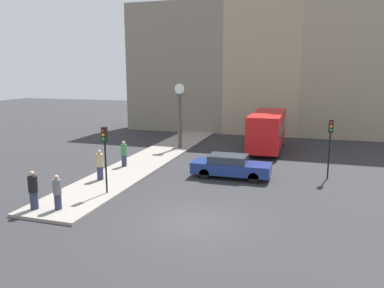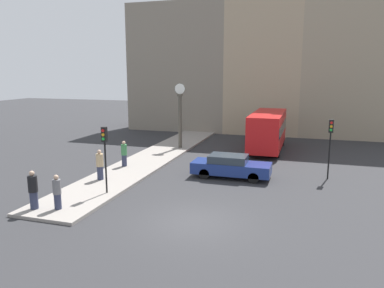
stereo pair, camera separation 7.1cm
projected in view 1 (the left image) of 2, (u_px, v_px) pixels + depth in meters
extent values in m
plane|color=#2D2D30|center=(193.00, 221.00, 15.98)|extent=(120.00, 120.00, 0.00)
cube|color=gray|center=(156.00, 156.00, 28.03)|extent=(3.30, 25.87, 0.15)
cube|color=gray|center=(180.00, 68.00, 40.77)|extent=(10.57, 5.00, 13.27)
cube|color=tan|center=(264.00, 62.00, 38.03)|extent=(7.41, 5.00, 14.55)
cube|color=gray|center=(361.00, 56.00, 35.29)|extent=(10.82, 5.00, 15.53)
cube|color=navy|center=(231.00, 168.00, 22.45)|extent=(4.68, 1.73, 0.67)
cube|color=#2D3842|center=(228.00, 159.00, 22.40)|extent=(2.25, 1.55, 0.45)
cylinder|color=black|center=(257.00, 171.00, 22.79)|extent=(0.63, 0.22, 0.63)
cylinder|color=black|center=(253.00, 178.00, 21.38)|extent=(0.63, 0.22, 0.63)
cylinder|color=black|center=(211.00, 168.00, 23.63)|extent=(0.63, 0.22, 0.63)
cylinder|color=black|center=(204.00, 174.00, 22.22)|extent=(0.63, 0.22, 0.63)
cube|color=red|center=(267.00, 129.00, 30.01)|extent=(2.36, 7.62, 2.71)
cube|color=#1E232D|center=(267.00, 127.00, 29.98)|extent=(2.38, 7.47, 0.80)
cylinder|color=black|center=(282.00, 140.00, 32.17)|extent=(0.28, 0.90, 0.90)
cylinder|color=black|center=(258.00, 139.00, 32.77)|extent=(0.28, 0.90, 0.90)
cylinder|color=black|center=(277.00, 152.00, 27.74)|extent=(0.28, 0.90, 0.90)
cylinder|color=black|center=(249.00, 150.00, 28.34)|extent=(0.28, 0.90, 0.90)
cylinder|color=black|center=(106.00, 168.00, 19.03)|extent=(0.09, 0.09, 2.67)
cube|color=black|center=(104.00, 134.00, 18.70)|extent=(0.26, 0.20, 0.76)
cylinder|color=red|center=(103.00, 131.00, 18.55)|extent=(0.15, 0.04, 0.15)
cylinder|color=orange|center=(103.00, 135.00, 18.59)|extent=(0.15, 0.04, 0.15)
cylinder|color=green|center=(103.00, 139.00, 18.63)|extent=(0.15, 0.04, 0.15)
cylinder|color=black|center=(329.00, 156.00, 22.06)|extent=(0.09, 0.09, 2.79)
cube|color=black|center=(331.00, 126.00, 21.72)|extent=(0.26, 0.20, 0.76)
cylinder|color=red|center=(331.00, 123.00, 21.57)|extent=(0.15, 0.04, 0.15)
cylinder|color=orange|center=(331.00, 126.00, 21.61)|extent=(0.15, 0.04, 0.15)
cylinder|color=green|center=(331.00, 130.00, 21.65)|extent=(0.15, 0.04, 0.15)
cylinder|color=#4C473D|center=(180.00, 122.00, 30.26)|extent=(0.28, 0.28, 4.20)
cube|color=#4C473D|center=(180.00, 95.00, 29.85)|extent=(0.37, 0.37, 0.17)
cylinder|color=#4C473D|center=(180.00, 89.00, 29.75)|extent=(0.90, 0.04, 0.90)
cylinder|color=white|center=(180.00, 89.00, 29.75)|extent=(0.84, 0.06, 0.84)
cylinder|color=#2D334C|center=(124.00, 161.00, 24.62)|extent=(0.33, 0.33, 0.75)
cylinder|color=#387A47|center=(124.00, 150.00, 24.48)|extent=(0.39, 0.39, 0.70)
sphere|color=tan|center=(124.00, 143.00, 24.39)|extent=(0.23, 0.23, 0.23)
cylinder|color=#2D334C|center=(34.00, 200.00, 16.95)|extent=(0.36, 0.36, 0.80)
cylinder|color=black|center=(33.00, 184.00, 16.80)|extent=(0.42, 0.42, 0.75)
sphere|color=tan|center=(32.00, 173.00, 16.71)|extent=(0.23, 0.23, 0.23)
cylinder|color=#2D334C|center=(58.00, 202.00, 16.93)|extent=(0.32, 0.32, 0.71)
cylinder|color=slate|center=(57.00, 187.00, 16.80)|extent=(0.37, 0.37, 0.67)
sphere|color=tan|center=(56.00, 177.00, 16.71)|extent=(0.22, 0.22, 0.22)
cylinder|color=#2D334C|center=(100.00, 173.00, 21.56)|extent=(0.35, 0.35, 0.78)
cylinder|color=tan|center=(100.00, 160.00, 21.42)|extent=(0.41, 0.41, 0.73)
sphere|color=tan|center=(99.00, 152.00, 21.33)|extent=(0.24, 0.24, 0.24)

